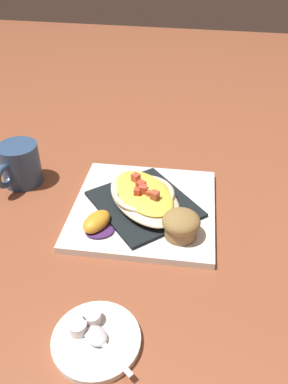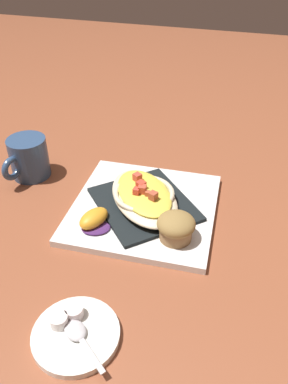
% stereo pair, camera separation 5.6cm
% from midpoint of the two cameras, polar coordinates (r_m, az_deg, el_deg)
% --- Properties ---
extents(ground_plane, '(2.60, 2.60, 0.00)m').
position_cam_midpoint_polar(ground_plane, '(0.70, -2.28, -2.85)').
color(ground_plane, brown).
extents(square_plate, '(0.26, 0.26, 0.01)m').
position_cam_midpoint_polar(square_plate, '(0.70, -2.29, -2.46)').
color(square_plate, white).
rests_on(square_plate, ground_plane).
extents(folded_napkin, '(0.23, 0.23, 0.01)m').
position_cam_midpoint_polar(folded_napkin, '(0.69, -2.31, -1.84)').
color(folded_napkin, black).
rests_on(folded_napkin, square_plate).
extents(gratin_dish, '(0.20, 0.19, 0.04)m').
position_cam_midpoint_polar(gratin_dish, '(0.68, -2.35, -0.54)').
color(gratin_dish, beige).
rests_on(gratin_dish, folded_napkin).
extents(muffin, '(0.06, 0.06, 0.05)m').
position_cam_midpoint_polar(muffin, '(0.62, 2.90, -4.86)').
color(muffin, olive).
rests_on(muffin, square_plate).
extents(orange_garnish, '(0.07, 0.06, 0.03)m').
position_cam_midpoint_polar(orange_garnish, '(0.65, -9.38, -4.62)').
color(orange_garnish, '#47245E').
rests_on(orange_garnish, square_plate).
extents(coffee_mug, '(0.11, 0.08, 0.08)m').
position_cam_midpoint_polar(coffee_mug, '(0.80, -19.67, 3.58)').
color(coffee_mug, navy).
rests_on(coffee_mug, ground_plane).
extents(creamer_saucer, '(0.11, 0.11, 0.01)m').
position_cam_midpoint_polar(creamer_saucer, '(0.53, -10.25, -20.82)').
color(creamer_saucer, white).
rests_on(creamer_saucer, ground_plane).
extents(spoon, '(0.07, 0.08, 0.01)m').
position_cam_midpoint_polar(spoon, '(0.52, -10.10, -20.55)').
color(spoon, silver).
rests_on(spoon, creamer_saucer).
extents(creamer_cup_0, '(0.02, 0.02, 0.02)m').
position_cam_midpoint_polar(creamer_cup_0, '(0.53, -10.79, -17.79)').
color(creamer_cup_0, white).
rests_on(creamer_cup_0, creamer_saucer).
extents(creamer_cup_1, '(0.02, 0.02, 0.02)m').
position_cam_midpoint_polar(creamer_cup_1, '(0.53, -12.91, -18.97)').
color(creamer_cup_1, white).
rests_on(creamer_cup_1, creamer_saucer).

